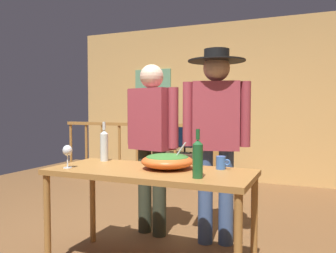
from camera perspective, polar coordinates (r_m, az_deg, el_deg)
name	(u,v)px	position (r m, az deg, el deg)	size (l,w,h in m)	color
ground_plane	(148,239)	(3.33, -3.36, -18.08)	(7.60, 7.60, 0.00)	brown
back_wall	(226,102)	(5.87, 9.52, 4.03)	(5.49, 0.10, 2.62)	tan
framed_picture	(153,91)	(6.27, -2.50, 5.82)	(0.70, 0.03, 0.79)	#619670
stair_railing	(158,147)	(5.32, -1.60, -3.43)	(2.68, 0.10, 1.02)	#9E6B33
tv_console	(185,167)	(5.79, 2.76, -6.67)	(0.90, 0.40, 0.46)	#38281E
flat_screen_tv	(184,137)	(5.70, 2.66, -1.79)	(0.60, 0.12, 0.46)	black
serving_table	(150,180)	(2.56, -3.02, -8.80)	(1.50, 0.65, 0.75)	#9E6B33
salad_bowl	(167,160)	(2.56, -0.11, -5.61)	(0.39, 0.39, 0.20)	#DB5B23
wine_glass	(67,152)	(2.69, -16.26, -3.99)	(0.07, 0.07, 0.17)	silver
wine_bottle_clear	(104,145)	(2.98, -10.48, -3.00)	(0.07, 0.07, 0.33)	silver
wine_bottle_green	(198,158)	(2.22, 4.93, -5.19)	(0.07, 0.07, 0.32)	#1E5628
mug_blue	(221,163)	(2.58, 8.77, -5.91)	(0.11, 0.07, 0.10)	#3866B2
person_standing_left	(152,134)	(3.26, -2.69, -1.31)	(0.58, 0.31, 1.61)	#2D3323
person_standing_right	(216,128)	(3.04, 7.95, -0.17)	(0.57, 0.50, 1.71)	#3D5684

